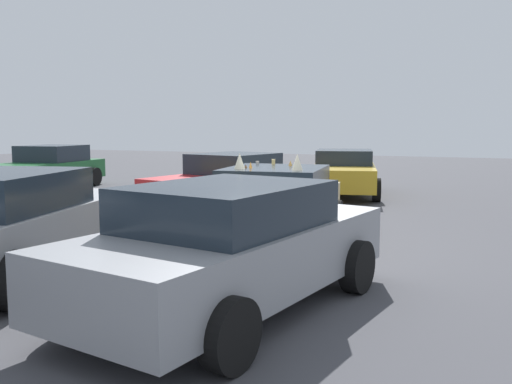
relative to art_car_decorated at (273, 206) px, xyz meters
The scene contains 7 objects.
ground_plane 0.67m from the art_car_decorated, behind, with size 60.00×60.00×0.00m, color #47474C.
art_car_decorated is the anchor object (origin of this frame).
parked_sedan_near_left 11.13m from the art_car_decorated, 62.67° to the left, with size 4.21×2.48×1.40m.
parked_sedan_behind_left 4.08m from the art_car_decorated, 142.34° to the left, with size 4.80×2.80×1.43m.
parked_sedan_far_left 7.39m from the art_car_decorated, ahead, with size 4.66×2.75×1.32m.
parked_sedan_behind_right 3.43m from the art_car_decorated, 165.43° to the right, with size 4.50×2.52×1.40m.
parked_sedan_row_back_far 3.93m from the art_car_decorated, 36.57° to the left, with size 4.74×2.62×1.37m.
Camera 1 is at (-8.61, -3.48, 2.01)m, focal length 38.92 mm.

